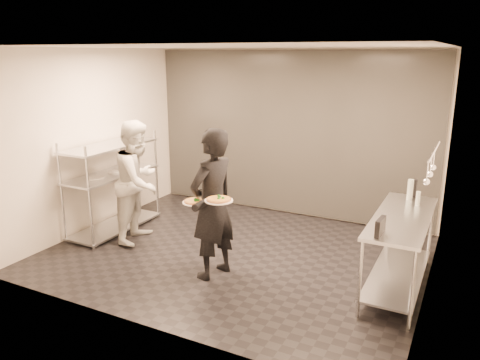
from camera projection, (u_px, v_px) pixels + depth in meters
The scene contains 13 objects.
room_shell at pixel (270, 142), 7.20m from camera, with size 5.00×4.00×2.80m.
pass_rack at pixel (112, 182), 7.29m from camera, with size 0.60×1.60×1.50m.
prep_counter at pixel (400, 240), 5.44m from camera, with size 0.60×1.80×0.92m.
utensil_rail at pixel (432, 165), 5.09m from camera, with size 0.07×1.20×0.31m.
waiter at pixel (213, 204), 5.70m from camera, with size 0.68×0.45×1.88m, color black.
chef at pixel (139, 181), 6.86m from camera, with size 0.87×0.68×1.80m, color silver.
pizza_plate_near at pixel (195, 201), 5.60m from camera, with size 0.30×0.30×0.05m.
pizza_plate_far at pixel (219, 200), 5.39m from camera, with size 0.33×0.33×0.05m.
salad_plate at pixel (217, 165), 5.93m from camera, with size 0.27×0.27×0.07m.
pos_monitor at pixel (380, 227), 4.77m from camera, with size 0.05×0.25×0.18m, color black.
bottle_green at pixel (410, 189), 5.93m from camera, with size 0.07×0.07×0.26m, color gray.
bottle_clear at pixel (418, 198), 5.71m from camera, with size 0.05×0.05×0.17m, color gray.
bottle_dark at pixel (414, 188), 6.01m from camera, with size 0.07×0.07×0.24m, color black.
Camera 1 is at (2.81, -5.36, 2.73)m, focal length 35.00 mm.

